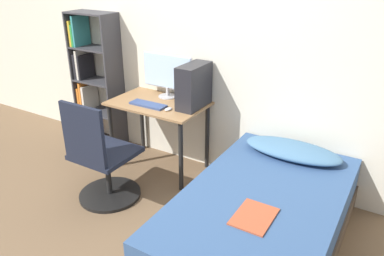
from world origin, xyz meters
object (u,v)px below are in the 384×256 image
(bed, at_px, (261,222))
(keyboard, at_px, (148,105))
(bookshelf, at_px, (92,81))
(office_chair, at_px, (102,164))
(pc_tower, at_px, (194,86))
(monitor, at_px, (167,74))

(bed, bearing_deg, keyboard, 160.17)
(bookshelf, xyz_separation_m, office_chair, (0.96, -0.91, -0.37))
(office_chair, bearing_deg, bed, 5.00)
(bookshelf, height_order, bed, bookshelf)
(bed, distance_m, pc_tower, 1.41)
(bed, bearing_deg, bookshelf, 162.06)
(monitor, bearing_deg, office_chair, -94.56)
(monitor, xyz_separation_m, pc_tower, (0.38, -0.11, -0.04))
(bed, xyz_separation_m, monitor, (-1.38, 0.82, 0.73))
(bookshelf, relative_size, office_chair, 1.55)
(bed, relative_size, monitor, 3.21)
(bed, xyz_separation_m, keyboard, (-1.40, 0.50, 0.50))
(office_chair, distance_m, keyboard, 0.73)
(keyboard, bearing_deg, bed, -19.83)
(bookshelf, xyz_separation_m, pc_tower, (1.42, -0.08, 0.20))
(monitor, distance_m, keyboard, 0.39)
(office_chair, xyz_separation_m, keyboard, (0.06, 0.63, 0.37))
(bookshelf, relative_size, pc_tower, 3.67)
(office_chair, height_order, keyboard, office_chair)
(keyboard, xyz_separation_m, pc_tower, (0.40, 0.20, 0.20))
(bookshelf, xyz_separation_m, bed, (2.42, -0.78, -0.50))
(pc_tower, bearing_deg, bed, -35.27)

